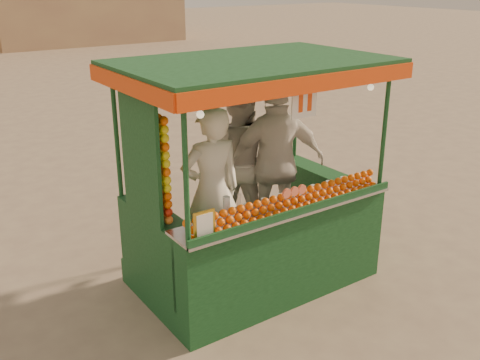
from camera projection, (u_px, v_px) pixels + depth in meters
ground at (216, 284)px, 6.08m from camera, size 90.00×90.00×0.00m
juice_cart at (253, 219)px, 5.81m from camera, size 2.68×1.74×2.44m
vendor_left at (211, 191)px, 5.54m from camera, size 0.69×0.51×1.76m
vendor_middle at (238, 160)px, 6.35m from camera, size 1.11×1.12×1.83m
vendor_right at (276, 164)px, 6.14m from camera, size 1.21×0.85×1.90m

